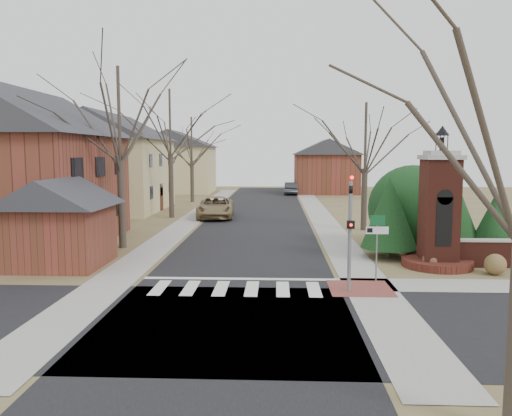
{
  "coord_description": "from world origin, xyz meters",
  "views": [
    {
      "loc": [
        1.54,
        -18.02,
        5.25
      ],
      "look_at": [
        0.55,
        6.0,
        2.59
      ],
      "focal_mm": 35.0,
      "sensor_mm": 36.0,
      "label": 1
    }
  ],
  "objects_px": {
    "traffic_signal_pole": "(350,224)",
    "sign_post": "(377,235)",
    "pickup_truck": "(216,207)",
    "distant_car": "(291,188)",
    "brick_gate_monument": "(439,220)"
  },
  "relations": [
    {
      "from": "sign_post",
      "to": "distant_car",
      "type": "distance_m",
      "value": 43.17
    },
    {
      "from": "traffic_signal_pole",
      "to": "pickup_truck",
      "type": "height_order",
      "value": "traffic_signal_pole"
    },
    {
      "from": "brick_gate_monument",
      "to": "traffic_signal_pole",
      "type": "bearing_deg",
      "value": -136.76
    },
    {
      "from": "sign_post",
      "to": "pickup_truck",
      "type": "height_order",
      "value": "sign_post"
    },
    {
      "from": "sign_post",
      "to": "traffic_signal_pole",
      "type": "bearing_deg",
      "value": -132.43
    },
    {
      "from": "pickup_truck",
      "to": "distant_car",
      "type": "relative_size",
      "value": 1.29
    },
    {
      "from": "traffic_signal_pole",
      "to": "sign_post",
      "type": "xyz_separation_m",
      "value": [
        1.29,
        1.41,
        -0.64
      ]
    },
    {
      "from": "traffic_signal_pole",
      "to": "pickup_truck",
      "type": "relative_size",
      "value": 0.74
    },
    {
      "from": "brick_gate_monument",
      "to": "distant_car",
      "type": "height_order",
      "value": "brick_gate_monument"
    },
    {
      "from": "pickup_truck",
      "to": "sign_post",
      "type": "bearing_deg",
      "value": -69.57
    },
    {
      "from": "brick_gate_monument",
      "to": "pickup_truck",
      "type": "relative_size",
      "value": 1.06
    },
    {
      "from": "brick_gate_monument",
      "to": "pickup_truck",
      "type": "height_order",
      "value": "brick_gate_monument"
    },
    {
      "from": "sign_post",
      "to": "distant_car",
      "type": "bearing_deg",
      "value": 92.91
    },
    {
      "from": "traffic_signal_pole",
      "to": "sign_post",
      "type": "distance_m",
      "value": 2.02
    },
    {
      "from": "distant_car",
      "to": "traffic_signal_pole",
      "type": "bearing_deg",
      "value": 92.93
    }
  ]
}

